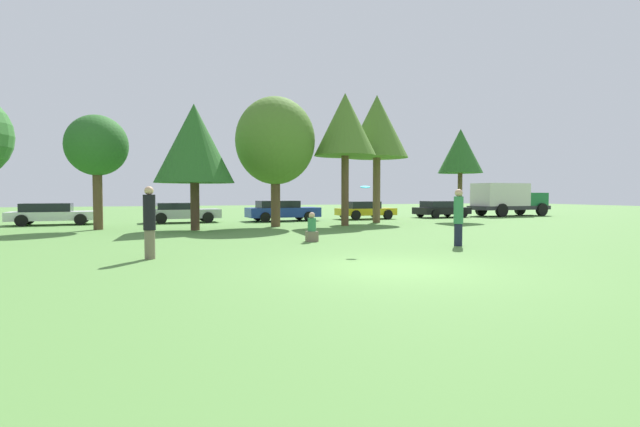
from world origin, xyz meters
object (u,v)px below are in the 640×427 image
bystander_sitting (312,229)px  parked_car_yellow (365,210)px  frisbee (365,187)px  tree_1 (97,147)px  parked_car_silver (182,212)px  tree_2 (194,144)px  parked_car_black (441,209)px  tree_6 (460,152)px  parked_car_blue (282,210)px  person_catcher (458,216)px  tree_4 (345,125)px  parked_car_white (52,213)px  person_thrower (149,222)px  tree_3 (275,141)px  delivery_truck_green (507,198)px  tree_5 (377,127)px

bystander_sitting → parked_car_yellow: 15.24m
frisbee → tree_1: tree_1 is taller
parked_car_silver → parked_car_yellow: parked_car_yellow is taller
tree_2 → parked_car_black: (17.80, 6.19, -3.43)m
tree_6 → parked_car_blue: size_ratio=1.24×
person_catcher → tree_4: size_ratio=0.26×
frisbee → parked_car_silver: frisbee is taller
frisbee → parked_car_blue: size_ratio=0.06×
tree_1 → tree_4: tree_4 is taller
tree_4 → tree_6: tree_4 is taller
tree_6 → parked_car_white: 24.11m
tree_4 → parked_car_silver: (-8.12, 5.73, -4.73)m
person_catcher → person_thrower: bearing=-0.0°
tree_1 → parked_car_white: size_ratio=1.20×
tree_2 → tree_3: size_ratio=0.88×
tree_4 → parked_car_blue: (-2.09, 5.34, -4.70)m
bystander_sitting → delivery_truck_green: bearing=32.9°
person_catcher → tree_3: tree_3 is taller
tree_3 → delivery_truck_green: (19.92, 5.45, -3.08)m
person_catcher → parked_car_silver: 17.80m
tree_4 → parked_car_yellow: 8.26m
tree_2 → parked_car_yellow: tree_2 is taller
tree_4 → parked_car_white: bearing=157.8°
parked_car_blue → parked_car_black: bearing=-1.1°
tree_3 → tree_5: (6.48, 1.22, 1.20)m
person_catcher → tree_3: bearing=-71.5°
frisbee → tree_2: bearing=112.1°
bystander_sitting → parked_car_silver: (-3.77, 13.01, 0.19)m
tree_1 → parked_car_silver: size_ratio=1.26×
bystander_sitting → parked_car_silver: parked_car_silver is taller
tree_2 → delivery_truck_green: (24.10, 6.54, -2.69)m
tree_1 → parked_car_white: tree_1 is taller
frisbee → bystander_sitting: bearing=99.7°
delivery_truck_green → parked_car_blue: bearing=179.4°
parked_car_white → delivery_truck_green: delivery_truck_green is taller
bystander_sitting → parked_car_black: (14.28, 12.95, 0.18)m
parked_car_blue → parked_car_white: bearing=173.9°
bystander_sitting → tree_3: (0.65, 7.85, 4.01)m
frisbee → bystander_sitting: 3.63m
tree_5 → parked_car_black: bearing=28.6°
delivery_truck_green → frisbee: bearing=-143.1°
person_catcher → tree_4: (0.26, 10.24, 4.40)m
parked_car_blue → parked_car_black: parked_car_blue is taller
frisbee → tree_6: size_ratio=0.05×
tree_1 → tree_5: 15.09m
tree_5 → tree_6: bearing=-5.4°
tree_1 → tree_6: bearing=-0.4°
bystander_sitting → parked_car_silver: 13.54m
tree_2 → parked_car_white: bearing=137.1°
tree_3 → parked_car_blue: tree_3 is taller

